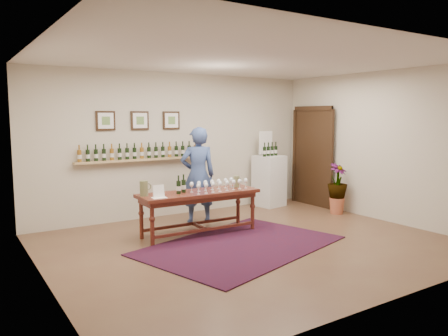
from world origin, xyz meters
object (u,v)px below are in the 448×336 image
tasting_table (199,198)px  display_pedestal (269,181)px  potted_plant (337,189)px  person (198,175)px

tasting_table → display_pedestal: (2.45, 1.21, -0.06)m
potted_plant → display_pedestal: bearing=115.4°
tasting_table → person: size_ratio=1.16×
person → potted_plant: bearing=179.1°
potted_plant → person: (-2.71, 0.90, 0.37)m
tasting_table → person: person is taller
tasting_table → display_pedestal: display_pedestal is taller
potted_plant → person: person is taller
display_pedestal → potted_plant: size_ratio=1.25×
display_pedestal → tasting_table: bearing=-153.7°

